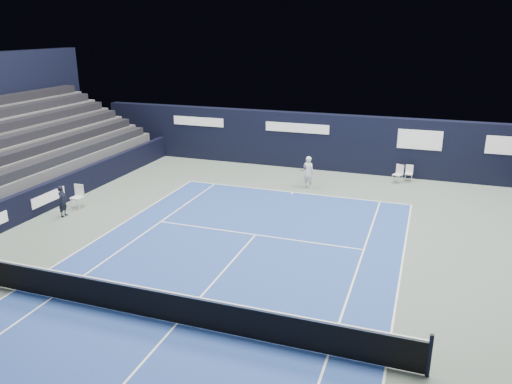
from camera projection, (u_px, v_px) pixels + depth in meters
ground at (208, 289)px, 15.20m from camera, size 48.00×48.00×0.00m
court_surface at (177, 324)px, 13.40m from camera, size 10.97×23.77×0.01m
folding_chair_back_a at (399, 173)px, 25.40m from camera, size 0.55×0.54×0.95m
folding_chair_back_b at (409, 172)px, 25.72m from camera, size 0.38×0.36×0.84m
line_judge_chair at (78, 195)px, 21.91m from camera, size 0.47×0.45×1.03m
line_judge at (63, 201)px, 20.83m from camera, size 0.39×0.53×1.33m
court_markings at (177, 324)px, 13.40m from camera, size 11.03×23.83×0.00m
tennis_net at (176, 307)px, 13.24m from camera, size 12.90×0.10×1.10m
back_sponsor_wall at (316, 141)px, 27.70m from camera, size 26.00×0.63×3.10m
side_barrier_left at (45, 197)px, 21.54m from camera, size 0.33×22.00×1.20m
tennis_player at (308, 172)px, 24.53m from camera, size 0.68×0.89×1.61m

